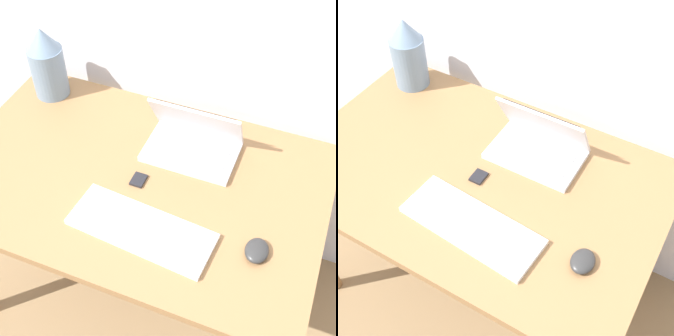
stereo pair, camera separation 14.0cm
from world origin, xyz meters
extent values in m
cube|color=olive|center=(0.00, 0.39, 0.71)|extent=(1.22, 0.78, 0.03)
cylinder|color=olive|center=(-0.56, 0.73, 0.35)|extent=(0.05, 0.05, 0.70)
cylinder|color=olive|center=(0.56, 0.73, 0.35)|extent=(0.05, 0.05, 0.70)
cube|color=silver|center=(0.13, 0.56, 0.74)|extent=(0.31, 0.20, 0.02)
cube|color=#B7B7BC|center=(0.13, 0.55, 0.75)|extent=(0.25, 0.11, 0.00)
cube|color=silver|center=(0.13, 0.60, 0.83)|extent=(0.31, 0.11, 0.18)
cube|color=black|center=(0.13, 0.61, 0.84)|extent=(0.27, 0.09, 0.15)
cube|color=white|center=(0.10, 0.20, 0.74)|extent=(0.44, 0.19, 0.02)
cube|color=silver|center=(0.10, 0.20, 0.75)|extent=(0.41, 0.16, 0.00)
ellipsoid|color=#2D2D2D|center=(0.44, 0.25, 0.74)|extent=(0.07, 0.09, 0.03)
cylinder|color=slate|center=(-0.47, 0.67, 0.83)|extent=(0.13, 0.13, 0.19)
cone|color=slate|center=(-0.47, 0.67, 0.97)|extent=(0.12, 0.12, 0.08)
cube|color=black|center=(0.02, 0.38, 0.73)|extent=(0.04, 0.05, 0.01)
camera|label=1|loc=(0.47, -0.50, 1.87)|focal=50.00mm
camera|label=2|loc=(0.60, -0.44, 1.87)|focal=50.00mm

